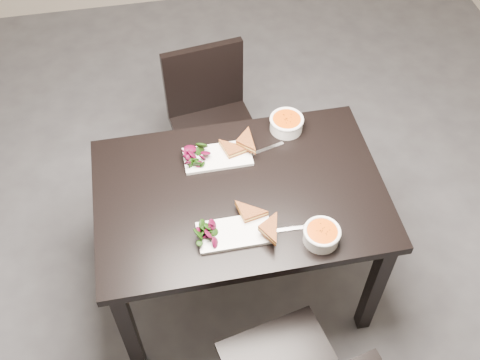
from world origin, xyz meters
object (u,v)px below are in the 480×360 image
(chair_far, at_px, (212,116))
(plate_far, at_px, (218,157))
(table, at_px, (240,205))
(soup_bowl_near, at_px, (322,234))
(plate_near, at_px, (235,233))
(soup_bowl_far, at_px, (287,123))

(chair_far, relative_size, plate_far, 2.92)
(table, xyz_separation_m, chair_far, (-0.01, 0.73, -0.17))
(table, xyz_separation_m, soup_bowl_near, (0.26, -0.30, 0.14))
(soup_bowl_near, height_order, plate_far, soup_bowl_near)
(chair_far, distance_m, plate_far, 0.60)
(plate_near, bearing_deg, soup_bowl_near, -15.62)
(plate_far, bearing_deg, plate_near, -89.90)
(chair_far, height_order, soup_bowl_near, chair_far)
(chair_far, xyz_separation_m, plate_far, (-0.05, -0.53, 0.27))
(chair_far, xyz_separation_m, soup_bowl_far, (0.29, -0.42, 0.30))
(plate_near, relative_size, plate_far, 0.99)
(plate_near, bearing_deg, soup_bowl_far, 57.20)
(table, bearing_deg, plate_near, -106.35)
(chair_far, height_order, soup_bowl_far, chair_far)
(soup_bowl_far, bearing_deg, plate_far, -161.04)
(table, distance_m, plate_far, 0.23)
(plate_far, bearing_deg, soup_bowl_far, 18.96)
(plate_near, distance_m, plate_far, 0.40)
(plate_far, distance_m, soup_bowl_far, 0.35)
(table, height_order, plate_far, plate_far)
(table, relative_size, chair_far, 1.41)
(table, distance_m, soup_bowl_near, 0.42)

